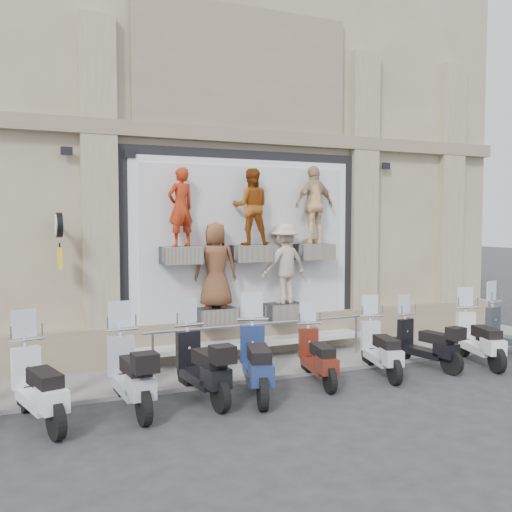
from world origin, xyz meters
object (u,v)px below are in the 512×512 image
object	(u,v)px
scooter_d	(202,352)
scooter_f	(318,345)
clock_sign_bracket	(59,233)
scooter_e	(257,347)
guard_rail	(262,345)
scooter_c	(130,359)
scooter_g	(381,337)
scooter_b	(38,370)
scooter_i	(479,328)
scooter_h	(426,333)

from	to	relation	value
scooter_d	scooter_f	distance (m)	2.28
clock_sign_bracket	scooter_e	bearing A→B (deg)	-36.20
guard_rail	scooter_c	bearing A→B (deg)	-152.48
clock_sign_bracket	scooter_f	world-z (taller)	clock_sign_bracket
scooter_f	scooter_g	world-z (taller)	scooter_g
clock_sign_bracket	scooter_b	xyz separation A→B (m)	(-0.53, -2.15, -1.98)
scooter_b	scooter_g	bearing A→B (deg)	-12.34
scooter_c	scooter_f	size ratio (longest dim) A/B	1.16
scooter_g	scooter_c	bearing A→B (deg)	-164.65
scooter_d	scooter_g	size ratio (longest dim) A/B	1.09
clock_sign_bracket	guard_rail	bearing A→B (deg)	-6.84
scooter_c	scooter_e	world-z (taller)	scooter_e
guard_rail	clock_sign_bracket	bearing A→B (deg)	173.16
scooter_i	scooter_c	bearing A→B (deg)	-164.02
scooter_c	scooter_h	bearing A→B (deg)	-1.35
scooter_g	scooter_i	size ratio (longest dim) A/B	0.96
guard_rail	scooter_g	bearing A→B (deg)	-39.23
scooter_c	scooter_h	xyz separation A→B (m)	(6.07, 0.15, -0.11)
scooter_c	scooter_i	world-z (taller)	scooter_c
guard_rail	clock_sign_bracket	size ratio (longest dim) A/B	4.96
scooter_f	scooter_d	bearing A→B (deg)	-168.12
scooter_b	scooter_g	size ratio (longest dim) A/B	1.09
scooter_b	scooter_g	xyz separation A→B (m)	(6.28, 0.17, -0.07)
clock_sign_bracket	scooter_i	distance (m)	8.67
scooter_d	scooter_i	world-z (taller)	scooter_d
scooter_g	clock_sign_bracket	bearing A→B (deg)	175.49
scooter_f	scooter_i	xyz separation A→B (m)	(3.80, -0.19, 0.06)
scooter_i	scooter_g	bearing A→B (deg)	-167.18
scooter_f	clock_sign_bracket	bearing A→B (deg)	166.63
guard_rail	scooter_g	distance (m)	2.41
guard_rail	scooter_f	distance (m)	1.57
scooter_c	scooter_h	distance (m)	6.08
scooter_d	scooter_i	bearing A→B (deg)	-5.94
scooter_g	scooter_e	bearing A→B (deg)	-161.15
scooter_b	scooter_c	distance (m)	1.38
guard_rail	scooter_d	bearing A→B (deg)	-140.20
scooter_b	scooter_e	world-z (taller)	scooter_e
scooter_d	scooter_b	bearing A→B (deg)	178.92
scooter_e	scooter_i	size ratio (longest dim) A/B	1.10
scooter_d	clock_sign_bracket	bearing A→B (deg)	131.41
scooter_c	guard_rail	bearing A→B (deg)	24.79
scooter_g	scooter_i	distance (m)	2.40
clock_sign_bracket	scooter_g	xyz separation A→B (m)	(5.75, -1.98, -2.05)
scooter_c	scooter_i	size ratio (longest dim) A/B	1.07
guard_rail	scooter_i	world-z (taller)	scooter_i
clock_sign_bracket	scooter_e	xyz separation A→B (m)	(3.00, -2.19, -1.94)
guard_rail	scooter_h	bearing A→B (deg)	-25.45
scooter_g	scooter_i	world-z (taller)	scooter_i
scooter_b	scooter_i	xyz separation A→B (m)	(8.68, 0.01, -0.04)
scooter_f	guard_rail	bearing A→B (deg)	117.55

